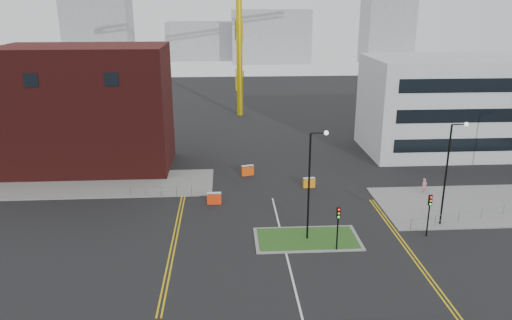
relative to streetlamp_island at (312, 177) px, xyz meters
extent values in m
plane|color=black|center=(-2.22, -8.00, -5.41)|extent=(200.00, 200.00, 0.00)
cube|color=slate|center=(-22.22, 14.00, -5.35)|extent=(28.00, 8.00, 0.12)
cube|color=slate|center=(19.78, 6.00, -5.35)|extent=(24.00, 10.00, 0.12)
cube|color=slate|center=(-0.22, 0.00, -5.37)|extent=(8.60, 4.60, 0.08)
cube|color=#1C4717|center=(-0.22, 0.00, -5.35)|extent=(8.00, 4.00, 0.12)
cube|color=#431210|center=(-22.22, 20.00, 1.59)|extent=(18.00, 10.00, 14.00)
cube|color=black|center=(-26.22, 14.98, 5.59)|extent=(1.40, 0.10, 1.40)
cube|color=black|center=(-18.22, 14.98, 5.59)|extent=(1.40, 0.10, 1.40)
cube|color=silver|center=(23.78, 24.00, 0.59)|extent=(25.00, 12.00, 12.00)
cube|color=black|center=(23.78, 17.98, -2.92)|extent=(22.00, 0.10, 1.60)
cube|color=black|center=(23.78, 17.98, 0.59)|extent=(22.00, 0.10, 1.60)
cube|color=black|center=(23.78, 17.98, 4.09)|extent=(22.00, 0.10, 1.60)
cylinder|color=gold|center=(-4.22, 47.00, 11.09)|extent=(1.00, 1.00, 33.00)
cylinder|color=black|center=(-0.22, 0.00, -0.91)|extent=(0.16, 0.16, 9.00)
cylinder|color=black|center=(0.38, 0.00, 3.59)|extent=(1.20, 0.10, 0.10)
sphere|color=silver|center=(0.98, 0.00, 3.59)|extent=(0.36, 0.36, 0.36)
cylinder|color=black|center=(11.78, 2.00, -0.91)|extent=(0.16, 0.16, 9.00)
cylinder|color=black|center=(12.38, 2.00, 3.59)|extent=(1.20, 0.10, 0.10)
sphere|color=silver|center=(12.98, 2.00, 3.59)|extent=(0.36, 0.36, 0.36)
cylinder|color=black|center=(1.78, -2.00, -3.91)|extent=(0.12, 0.12, 3.00)
cube|color=black|center=(1.78, -2.00, -2.21)|extent=(0.28, 0.22, 0.90)
sphere|color=red|center=(1.78, -2.13, -1.91)|extent=(0.18, 0.18, 0.18)
sphere|color=orange|center=(1.78, -2.13, -2.21)|extent=(0.18, 0.18, 0.18)
sphere|color=#0CCC33|center=(1.78, -2.13, -2.51)|extent=(0.18, 0.18, 0.18)
cylinder|color=black|center=(9.78, 0.00, -3.91)|extent=(0.12, 0.12, 3.00)
cube|color=black|center=(9.78, 0.00, -2.21)|extent=(0.28, 0.22, 0.90)
sphere|color=red|center=(9.78, -0.13, -1.91)|extent=(0.18, 0.18, 0.18)
sphere|color=orange|center=(9.78, -0.13, -2.21)|extent=(0.18, 0.18, 0.18)
sphere|color=#0CCC33|center=(9.78, -0.13, -2.51)|extent=(0.18, 0.18, 0.18)
cylinder|color=gray|center=(-13.22, 10.00, -4.36)|extent=(6.00, 0.04, 0.04)
cylinder|color=gray|center=(-13.22, 10.00, -4.86)|extent=(6.00, 0.04, 0.04)
cylinder|color=gray|center=(-16.22, 10.00, -4.86)|extent=(0.05, 0.05, 1.10)
cylinder|color=gray|center=(-10.22, 10.00, -4.86)|extent=(0.05, 0.05, 1.10)
cylinder|color=gray|center=(18.28, 3.50, -4.36)|extent=(19.01, 5.04, 0.04)
cylinder|color=gray|center=(18.28, 3.50, -4.86)|extent=(19.01, 5.04, 0.04)
cylinder|color=gray|center=(8.78, 1.00, -4.86)|extent=(0.05, 0.05, 1.10)
cube|color=silver|center=(-2.22, -6.00, -5.41)|extent=(0.15, 30.00, 0.01)
cube|color=gold|center=(-11.22, 2.00, -5.41)|extent=(0.12, 24.00, 0.01)
cube|color=gold|center=(-10.92, 2.00, -5.41)|extent=(0.12, 24.00, 0.01)
cube|color=gold|center=(7.28, -2.00, -5.41)|extent=(0.12, 20.00, 0.01)
cube|color=gold|center=(7.58, -2.00, -5.41)|extent=(0.12, 20.00, 0.01)
cube|color=gray|center=(-42.22, 112.00, 5.59)|extent=(18.00, 12.00, 22.00)
cube|color=gray|center=(7.78, 122.00, 2.59)|extent=(24.00, 12.00, 16.00)
cube|color=gray|center=(42.78, 117.00, 8.59)|extent=(14.00, 12.00, 28.00)
cube|color=gray|center=(-10.22, 132.00, 0.59)|extent=(30.00, 12.00, 12.00)
imported|color=#BF7C82|center=(13.18, 9.30, -4.59)|extent=(0.70, 0.57, 1.64)
cube|color=#F5360D|center=(-7.94, 8.00, -4.85)|extent=(1.35, 0.45, 1.12)
cube|color=silver|center=(-7.94, 8.00, -4.35)|extent=(1.35, 0.45, 0.13)
cube|color=#EC4E0D|center=(-4.37, 16.00, -4.84)|extent=(1.44, 0.82, 1.14)
cube|color=silver|center=(-4.37, 16.00, -4.33)|extent=(1.44, 0.82, 0.14)
cube|color=orange|center=(1.88, 11.83, -4.89)|extent=(1.29, 0.56, 1.04)
cube|color=silver|center=(1.88, 11.83, -4.43)|extent=(1.29, 0.56, 0.12)
camera|label=1|loc=(-6.71, -36.59, 13.27)|focal=35.00mm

